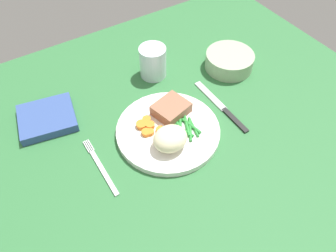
% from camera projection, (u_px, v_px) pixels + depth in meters
% --- Properties ---
extents(dining_table, '(1.20, 0.90, 0.02)m').
position_uv_depth(dining_table, '(159.00, 130.00, 0.79)').
color(dining_table, '#2D6B38').
rests_on(dining_table, ground).
extents(dinner_plate, '(0.25, 0.25, 0.02)m').
position_uv_depth(dinner_plate, '(168.00, 131.00, 0.77)').
color(dinner_plate, white).
rests_on(dinner_plate, dining_table).
extents(meat_portion, '(0.09, 0.09, 0.03)m').
position_uv_depth(meat_portion, '(171.00, 109.00, 0.78)').
color(meat_portion, '#936047').
rests_on(meat_portion, dinner_plate).
extents(mashed_potatoes, '(0.08, 0.07, 0.05)m').
position_uv_depth(mashed_potatoes, '(170.00, 139.00, 0.71)').
color(mashed_potatoes, beige).
rests_on(mashed_potatoes, dinner_plate).
extents(carrot_slices, '(0.05, 0.07, 0.01)m').
position_uv_depth(carrot_slices, '(148.00, 127.00, 0.76)').
color(carrot_slices, orange).
rests_on(carrot_slices, dinner_plate).
extents(green_beans, '(0.06, 0.09, 0.01)m').
position_uv_depth(green_beans, '(185.00, 127.00, 0.76)').
color(green_beans, '#2D8C38').
rests_on(green_beans, dinner_plate).
extents(fork, '(0.01, 0.17, 0.00)m').
position_uv_depth(fork, '(101.00, 167.00, 0.71)').
color(fork, silver).
rests_on(fork, dining_table).
extents(knife, '(0.02, 0.20, 0.01)m').
position_uv_depth(knife, '(222.00, 107.00, 0.83)').
color(knife, black).
rests_on(knife, dining_table).
extents(water_glass, '(0.07, 0.07, 0.09)m').
position_uv_depth(water_glass, '(153.00, 64.00, 0.88)').
color(water_glass, silver).
rests_on(water_glass, dining_table).
extents(salad_bowl, '(0.13, 0.13, 0.05)m').
position_uv_depth(salad_bowl, '(229.00, 60.00, 0.91)').
color(salad_bowl, '#99B28C').
rests_on(salad_bowl, dining_table).
extents(napkin, '(0.15, 0.14, 0.02)m').
position_uv_depth(napkin, '(47.00, 118.00, 0.79)').
color(napkin, '#334C8C').
rests_on(napkin, dining_table).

